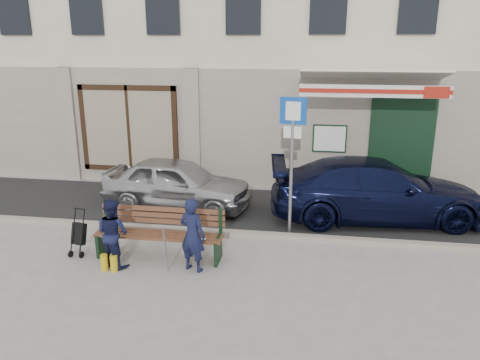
% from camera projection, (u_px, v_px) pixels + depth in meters
% --- Properties ---
extents(ground, '(80.00, 80.00, 0.00)m').
position_uv_depth(ground, '(201.00, 268.00, 8.36)').
color(ground, '#9E9991').
rests_on(ground, ground).
extents(asphalt_lane, '(60.00, 3.20, 0.01)m').
position_uv_depth(asphalt_lane, '(231.00, 209.00, 11.29)').
color(asphalt_lane, '#282828').
rests_on(asphalt_lane, ground).
extents(curb, '(60.00, 0.18, 0.12)m').
position_uv_depth(curb, '(218.00, 233.00, 9.76)').
color(curb, '#9E9384').
rests_on(curb, ground).
extents(building, '(20.00, 8.27, 10.00)m').
position_uv_depth(building, '(260.00, 6.00, 14.93)').
color(building, beige).
rests_on(building, ground).
extents(car_silver, '(3.72, 1.82, 1.22)m').
position_uv_depth(car_silver, '(177.00, 183.00, 11.26)').
color(car_silver, '#B7B6BB').
rests_on(car_silver, ground).
extents(car_navy, '(4.92, 2.44, 1.38)m').
position_uv_depth(car_navy, '(376.00, 190.00, 10.49)').
color(car_navy, black).
rests_on(car_navy, ground).
extents(parking_sign, '(0.53, 0.13, 2.86)m').
position_uv_depth(parking_sign, '(292.00, 144.00, 9.26)').
color(parking_sign, gray).
rests_on(parking_sign, ground).
extents(bench, '(2.40, 1.17, 0.98)m').
position_uv_depth(bench, '(157.00, 234.00, 8.68)').
color(bench, brown).
rests_on(bench, ground).
extents(man, '(0.57, 0.46, 1.34)m').
position_uv_depth(man, '(192.00, 235.00, 8.12)').
color(man, '#131735').
rests_on(man, ground).
extents(woman, '(0.75, 0.67, 1.26)m').
position_uv_depth(woman, '(113.00, 233.00, 8.31)').
color(woman, '#131736').
rests_on(woman, ground).
extents(stroller, '(0.30, 0.39, 0.88)m').
position_uv_depth(stroller, '(79.00, 235.00, 8.83)').
color(stroller, black).
rests_on(stroller, ground).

